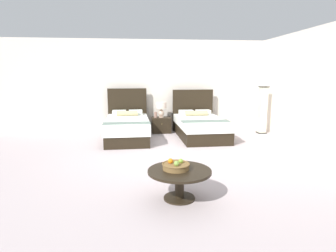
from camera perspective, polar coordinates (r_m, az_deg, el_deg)
name	(u,v)px	position (r m, az deg, el deg)	size (l,w,h in m)	color
ground_plane	(173,159)	(6.01, 1.02, -6.67)	(10.38, 10.18, 0.02)	#BDADAF
wall_back	(160,86)	(9.03, -1.54, 8.20)	(10.38, 0.12, 2.83)	silver
wall_side_right	(317,90)	(7.36, 27.99, 6.54)	(0.12, 5.78, 2.83)	silver
bed_near_window	(127,127)	(7.86, -8.24, -0.24)	(1.22, 2.26, 1.34)	black
bed_near_corner	(200,126)	(8.04, 6.50, -0.03)	(1.31, 2.20, 1.30)	black
nightstand	(161,125)	(8.63, -1.36, 0.21)	(0.58, 0.46, 0.47)	black
table_lamp	(161,107)	(8.57, -1.39, 3.82)	(0.32, 0.32, 0.46)	beige
vase	(156,115)	(8.52, -2.51, 2.28)	(0.09, 0.09, 0.17)	#9A7262
coffee_table	(180,177)	(4.03, 2.35, -10.27)	(0.90, 0.90, 0.43)	black
fruit_bowl	(176,166)	(4.01, 1.61, -8.05)	(0.40, 0.40, 0.15)	brown
floor_lamp_corner	(263,110)	(8.94, 18.63, 3.08)	(0.25, 0.25, 1.42)	#272922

